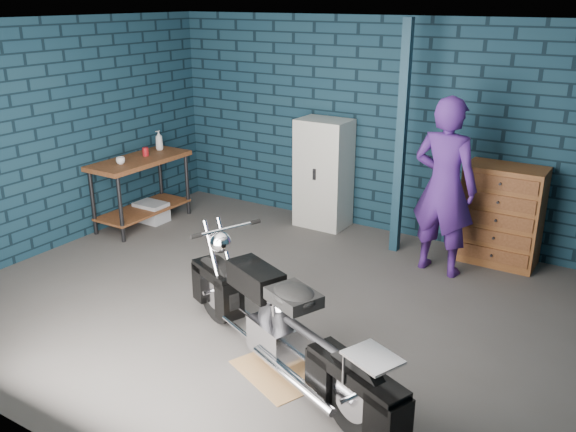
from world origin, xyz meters
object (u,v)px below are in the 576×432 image
at_px(motorcycle, 280,317).
at_px(locker, 323,174).
at_px(storage_bin, 151,212).
at_px(person, 444,187).
at_px(workbench, 142,191).
at_px(tool_chest, 501,216).

bearing_deg(motorcycle, locker, 136.24).
height_order(motorcycle, storage_bin, motorcycle).
relative_size(person, locker, 1.37).
distance_m(workbench, person, 3.96).
distance_m(motorcycle, tool_chest, 3.31).
bearing_deg(motorcycle, tool_chest, 96.57).
relative_size(person, tool_chest, 1.71).
relative_size(workbench, motorcycle, 0.60).
relative_size(motorcycle, locker, 1.62).
bearing_deg(workbench, locker, 30.83).
distance_m(person, locker, 1.91).
height_order(motorcycle, person, person).
bearing_deg(tool_chest, locker, 180.00).
bearing_deg(tool_chest, storage_bin, -165.62).
bearing_deg(person, workbench, 15.77).
bearing_deg(storage_bin, tool_chest, 14.38).
bearing_deg(locker, person, -17.71).
bearing_deg(tool_chest, motorcycle, -106.35).
bearing_deg(person, locker, -11.66).
bearing_deg(motorcycle, person, 103.57).
xyz_separation_m(workbench, person, (3.87, 0.66, 0.53)).
xyz_separation_m(workbench, motorcycle, (3.44, -1.94, 0.06)).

